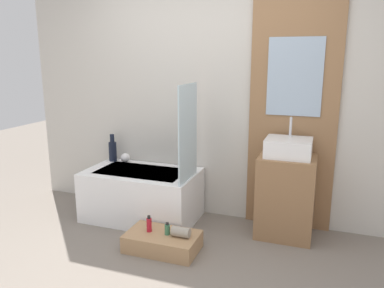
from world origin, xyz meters
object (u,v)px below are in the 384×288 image
bottle_soap_secondary (167,229)px  bottle_soap_primary (149,224)px  sink (288,148)px  wooden_step_bench (163,242)px  vase_round_light (125,158)px  vase_tall_dark (113,150)px  bathtub (142,194)px

bottle_soap_secondary → bottle_soap_primary: bearing=180.0°
bottle_soap_secondary → sink: bearing=35.4°
wooden_step_bench → bottle_soap_secondary: bottle_soap_secondary is taller
vase_round_light → vase_tall_dark: bearing=177.6°
sink → bottle_soap_secondary: sink is taller
vase_round_light → bottle_soap_primary: vase_round_light is taller
wooden_step_bench → vase_round_light: size_ratio=6.26×
bathtub → bottle_soap_secondary: size_ratio=10.39×
vase_tall_dark → bottle_soap_secondary: 1.37m
bottle_soap_primary → bathtub: bearing=122.6°
sink → vase_tall_dark: 1.97m
bathtub → sink: (1.46, 0.11, 0.60)m
sink → bottle_soap_primary: (-1.11, -0.66, -0.64)m
vase_tall_dark → bottle_soap_primary: (0.84, -0.80, -0.42)m
wooden_step_bench → vase_round_light: 1.24m
wooden_step_bench → bottle_soap_primary: bottle_soap_primary is taller
sink → vase_tall_dark: bearing=175.9°
wooden_step_bench → vase_tall_dark: vase_tall_dark is taller
sink → vase_tall_dark: size_ratio=1.34×
vase_tall_dark → bottle_soap_primary: bearing=-43.7°
vase_tall_dark → vase_round_light: vase_tall_dark is taller
vase_round_light → bottle_soap_primary: (0.68, -0.80, -0.35)m
vase_tall_dark → bottle_soap_secondary: bearing=-38.3°
wooden_step_bench → vase_round_light: vase_round_light is taller
bathtub → sink: size_ratio=2.82×
bathtub → vase_round_light: 0.51m
vase_round_light → bottle_soap_secondary: (0.85, -0.80, -0.37)m
wooden_step_bench → bottle_soap_primary: bearing=180.0°
vase_tall_dark → bottle_soap_secondary: (1.02, -0.80, -0.44)m
vase_tall_dark → wooden_step_bench: bearing=-39.7°
wooden_step_bench → vase_tall_dark: bearing=140.3°
bathtub → bottle_soap_primary: bathtub is taller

